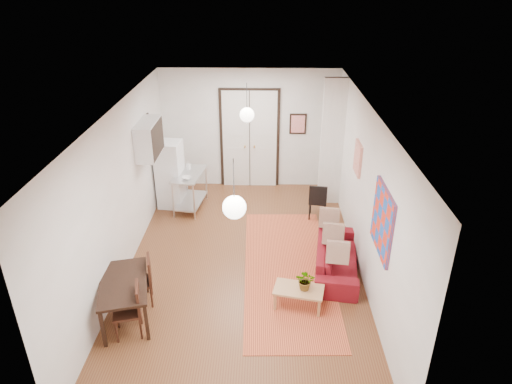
{
  "coord_description": "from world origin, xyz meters",
  "views": [
    {
      "loc": [
        0.38,
        -6.99,
        4.91
      ],
      "look_at": [
        0.22,
        0.48,
        1.25
      ],
      "focal_mm": 32.0,
      "sensor_mm": 36.0,
      "label": 1
    }
  ],
  "objects_px": {
    "coffee_table": "(299,291)",
    "dining_table": "(123,286)",
    "dining_chair_far": "(128,304)",
    "black_side_chair": "(318,196)",
    "dining_chair_near": "(140,275)",
    "kitchen_counter": "(190,186)",
    "fridge": "(170,174)",
    "sofa": "(337,257)"
  },
  "relations": [
    {
      "from": "dining_chair_near",
      "to": "coffee_table",
      "type": "bearing_deg",
      "value": 72.9
    },
    {
      "from": "dining_table",
      "to": "black_side_chair",
      "type": "distance_m",
      "value": 4.69
    },
    {
      "from": "coffee_table",
      "to": "dining_table",
      "type": "relative_size",
      "value": 0.63
    },
    {
      "from": "dining_chair_near",
      "to": "black_side_chair",
      "type": "xyz_separation_m",
      "value": [
        3.15,
        2.92,
        -0.0
      ]
    },
    {
      "from": "coffee_table",
      "to": "dining_table",
      "type": "bearing_deg",
      "value": -173.4
    },
    {
      "from": "coffee_table",
      "to": "dining_chair_near",
      "type": "xyz_separation_m",
      "value": [
        -2.55,
        0.12,
        0.18
      ]
    },
    {
      "from": "fridge",
      "to": "dining_chair_near",
      "type": "xyz_separation_m",
      "value": [
        0.13,
        -3.35,
        -0.29
      ]
    },
    {
      "from": "kitchen_counter",
      "to": "dining_table",
      "type": "xyz_separation_m",
      "value": [
        -0.45,
        -3.68,
        0.06
      ]
    },
    {
      "from": "sofa",
      "to": "fridge",
      "type": "bearing_deg",
      "value": 62.37
    },
    {
      "from": "sofa",
      "to": "dining_chair_far",
      "type": "relative_size",
      "value": 2.21
    },
    {
      "from": "dining_table",
      "to": "dining_chair_far",
      "type": "xyz_separation_m",
      "value": [
        0.13,
        -0.27,
        -0.12
      ]
    },
    {
      "from": "kitchen_counter",
      "to": "dining_chair_near",
      "type": "xyz_separation_m",
      "value": [
        -0.32,
        -3.25,
        -0.06
      ]
    },
    {
      "from": "sofa",
      "to": "dining_chair_far",
      "type": "distance_m",
      "value": 3.67
    },
    {
      "from": "fridge",
      "to": "dining_table",
      "type": "xyz_separation_m",
      "value": [
        0.0,
        -3.78,
        -0.17
      ]
    },
    {
      "from": "coffee_table",
      "to": "black_side_chair",
      "type": "xyz_separation_m",
      "value": [
        0.6,
        3.04,
        0.18
      ]
    },
    {
      "from": "coffee_table",
      "to": "dining_chair_near",
      "type": "relative_size",
      "value": 1.02
    },
    {
      "from": "fridge",
      "to": "dining_table",
      "type": "relative_size",
      "value": 1.14
    },
    {
      "from": "kitchen_counter",
      "to": "dining_table",
      "type": "height_order",
      "value": "kitchen_counter"
    },
    {
      "from": "fridge",
      "to": "dining_table",
      "type": "distance_m",
      "value": 3.79
    },
    {
      "from": "coffee_table",
      "to": "dining_chair_near",
      "type": "distance_m",
      "value": 2.56
    },
    {
      "from": "fridge",
      "to": "black_side_chair",
      "type": "height_order",
      "value": "fridge"
    },
    {
      "from": "dining_chair_near",
      "to": "dining_table",
      "type": "bearing_deg",
      "value": -31.1
    },
    {
      "from": "dining_table",
      "to": "black_side_chair",
      "type": "bearing_deg",
      "value": 45.6
    },
    {
      "from": "dining_chair_far",
      "to": "black_side_chair",
      "type": "bearing_deg",
      "value": 124.57
    },
    {
      "from": "coffee_table",
      "to": "dining_chair_far",
      "type": "distance_m",
      "value": 2.62
    },
    {
      "from": "coffee_table",
      "to": "dining_table",
      "type": "height_order",
      "value": "dining_table"
    },
    {
      "from": "kitchen_counter",
      "to": "fridge",
      "type": "xyz_separation_m",
      "value": [
        -0.45,
        0.1,
        0.23
      ]
    },
    {
      "from": "fridge",
      "to": "dining_chair_far",
      "type": "height_order",
      "value": "fridge"
    },
    {
      "from": "kitchen_counter",
      "to": "dining_chair_far",
      "type": "bearing_deg",
      "value": -86.58
    },
    {
      "from": "sofa",
      "to": "dining_table",
      "type": "height_order",
      "value": "dining_table"
    },
    {
      "from": "fridge",
      "to": "black_side_chair",
      "type": "bearing_deg",
      "value": -1.37
    },
    {
      "from": "black_side_chair",
      "to": "dining_chair_far",
      "type": "bearing_deg",
      "value": 58.26
    },
    {
      "from": "kitchen_counter",
      "to": "dining_chair_near",
      "type": "bearing_deg",
      "value": -87.56
    },
    {
      "from": "kitchen_counter",
      "to": "fridge",
      "type": "bearing_deg",
      "value": 174.75
    },
    {
      "from": "sofa",
      "to": "kitchen_counter",
      "type": "relative_size",
      "value": 1.58
    },
    {
      "from": "dining_table",
      "to": "coffee_table",
      "type": "bearing_deg",
      "value": 6.6
    },
    {
      "from": "sofa",
      "to": "dining_chair_far",
      "type": "height_order",
      "value": "dining_chair_far"
    },
    {
      "from": "coffee_table",
      "to": "dining_chair_far",
      "type": "height_order",
      "value": "dining_chair_far"
    },
    {
      "from": "dining_table",
      "to": "fridge",
      "type": "bearing_deg",
      "value": 90.0
    },
    {
      "from": "coffee_table",
      "to": "fridge",
      "type": "distance_m",
      "value": 4.41
    },
    {
      "from": "kitchen_counter",
      "to": "dining_table",
      "type": "bearing_deg",
      "value": -88.91
    },
    {
      "from": "fridge",
      "to": "black_side_chair",
      "type": "distance_m",
      "value": 3.32
    }
  ]
}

